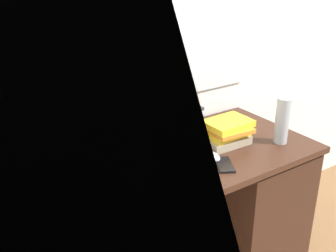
% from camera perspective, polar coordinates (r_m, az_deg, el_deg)
% --- Properties ---
extents(wall_back, '(6.00, 0.06, 2.60)m').
position_cam_1_polar(wall_back, '(1.98, -6.17, 13.92)').
color(wall_back, silver).
rests_on(wall_back, ground).
extents(desk, '(1.44, 0.63, 0.74)m').
position_cam_1_polar(desk, '(2.22, 8.21, -10.15)').
color(desk, '#381E14').
rests_on(desk, ground).
extents(book_stack_tall, '(0.25, 0.19, 0.21)m').
position_cam_1_polar(book_stack_tall, '(1.89, -1.06, -0.74)').
color(book_stack_tall, teal).
rests_on(book_stack_tall, desk).
extents(book_stack_keyboard_riser, '(0.24, 0.20, 0.11)m').
position_cam_1_polar(book_stack_keyboard_riser, '(1.71, -3.65, -5.16)').
color(book_stack_keyboard_riser, beige).
rests_on(book_stack_keyboard_riser, desk).
extents(book_stack_side, '(0.24, 0.19, 0.12)m').
position_cam_1_polar(book_stack_side, '(2.02, 7.88, -0.84)').
color(book_stack_side, gray).
rests_on(book_stack_side, desk).
extents(laptop, '(0.31, 0.29, 0.24)m').
position_cam_1_polar(laptop, '(1.88, -2.14, 4.41)').
color(laptop, '#2D2D33').
rests_on(laptop, book_stack_tall).
extents(keyboard, '(0.42, 0.15, 0.02)m').
position_cam_1_polar(keyboard, '(1.69, -3.80, -3.13)').
color(keyboard, black).
rests_on(keyboard, book_stack_keyboard_riser).
extents(computer_mouse, '(0.06, 0.10, 0.04)m').
position_cam_1_polar(computer_mouse, '(1.87, 5.85, -4.07)').
color(computer_mouse, '#A5A8AD').
rests_on(computer_mouse, desk).
extents(mug, '(0.12, 0.08, 0.10)m').
position_cam_1_polar(mug, '(1.63, -16.69, -8.34)').
color(mug, '#B23F33').
rests_on(mug, desk).
extents(water_bottle, '(0.07, 0.07, 0.23)m').
position_cam_1_polar(water_bottle, '(2.06, 15.22, 0.71)').
color(water_bottle, '#999EA5').
rests_on(water_bottle, desk).
extents(cell_phone, '(0.12, 0.15, 0.01)m').
position_cam_1_polar(cell_phone, '(1.84, 7.65, -5.22)').
color(cell_phone, black).
rests_on(cell_phone, desk).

